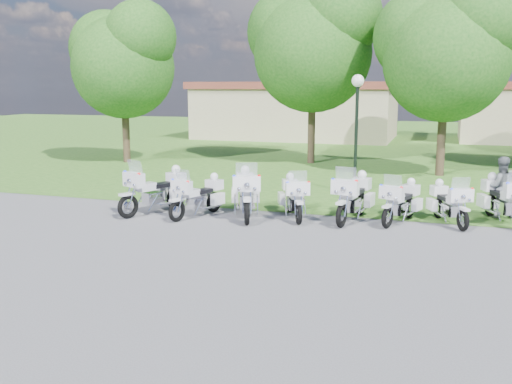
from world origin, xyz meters
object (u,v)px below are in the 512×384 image
(motorcycle_1, at_px, (199,195))
(motorcycle_2, at_px, (246,192))
(bystander_b, at_px, (500,187))
(motorcycle_3, at_px, (293,196))
(motorcycle_6, at_px, (449,203))
(motorcycle_0, at_px, (156,190))
(motorcycle_5, at_px, (401,201))
(motorcycle_4, at_px, (353,197))
(lamp_post, at_px, (357,104))
(motorcycle_7, at_px, (503,199))

(motorcycle_1, bearing_deg, motorcycle_2, -144.89)
(bystander_b, bearing_deg, motorcycle_1, 4.53)
(motorcycle_3, relative_size, bystander_b, 1.16)
(motorcycle_2, xyz_separation_m, motorcycle_6, (5.73, 0.97, -0.13))
(motorcycle_0, height_order, motorcycle_5, motorcycle_0)
(motorcycle_4, bearing_deg, motorcycle_1, 20.99)
(motorcycle_0, bearing_deg, bystander_b, -141.52)
(motorcycle_3, xyz_separation_m, lamp_post, (1.14, 4.45, 2.57))
(motorcycle_4, bearing_deg, bystander_b, -148.15)
(motorcycle_2, height_order, bystander_b, bystander_b)
(motorcycle_0, xyz_separation_m, motorcycle_5, (7.23, 1.06, -0.10))
(motorcycle_0, relative_size, motorcycle_6, 1.20)
(motorcycle_1, bearing_deg, motorcycle_6, -149.98)
(motorcycle_3, bearing_deg, motorcycle_6, 164.35)
(motorcycle_7, bearing_deg, motorcycle_3, -9.12)
(motorcycle_0, xyz_separation_m, motorcycle_1, (1.43, -0.03, -0.09))
(motorcycle_2, xyz_separation_m, bystander_b, (7.16, 2.23, 0.18))
(motorcycle_2, relative_size, lamp_post, 0.58)
(motorcycle_7, bearing_deg, motorcycle_5, -3.09)
(motorcycle_6, height_order, lamp_post, lamp_post)
(motorcycle_2, distance_m, motorcycle_3, 1.42)
(motorcycle_0, bearing_deg, motorcycle_6, -147.25)
(motorcycle_6, distance_m, lamp_post, 5.64)
(motorcycle_4, bearing_deg, motorcycle_7, -156.25)
(motorcycle_3, relative_size, motorcycle_7, 0.91)
(motorcycle_6, bearing_deg, motorcycle_5, -13.17)
(motorcycle_3, xyz_separation_m, bystander_b, (5.79, 1.88, 0.27))
(motorcycle_0, height_order, motorcycle_6, motorcycle_0)
(motorcycle_3, bearing_deg, motorcycle_7, 168.40)
(motorcycle_1, height_order, motorcycle_3, motorcycle_3)
(motorcycle_6, bearing_deg, motorcycle_0, -16.08)
(motorcycle_4, distance_m, motorcycle_5, 1.35)
(motorcycle_1, bearing_deg, motorcycle_0, 18.08)
(motorcycle_4, bearing_deg, motorcycle_6, -161.52)
(motorcycle_0, distance_m, motorcycle_4, 5.96)
(motorcycle_2, height_order, motorcycle_6, motorcycle_2)
(motorcycle_7, distance_m, lamp_post, 6.21)
(motorcycle_1, distance_m, motorcycle_3, 2.82)
(motorcycle_6, height_order, motorcycle_7, motorcycle_7)
(motorcycle_0, height_order, motorcycle_7, motorcycle_0)
(motorcycle_2, bearing_deg, bystander_b, 176.66)
(motorcycle_3, bearing_deg, motorcycle_1, -8.46)
(motorcycle_0, distance_m, motorcycle_3, 4.21)
(motorcycle_0, bearing_deg, lamp_post, -111.86)
(motorcycle_6, distance_m, bystander_b, 1.93)
(motorcycle_2, distance_m, motorcycle_5, 4.50)
(motorcycle_0, bearing_deg, motorcycle_3, -146.37)
(motorcycle_0, xyz_separation_m, motorcycle_4, (5.89, 0.90, -0.02))
(motorcycle_0, relative_size, lamp_post, 0.56)
(motorcycle_3, bearing_deg, motorcycle_5, 162.76)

